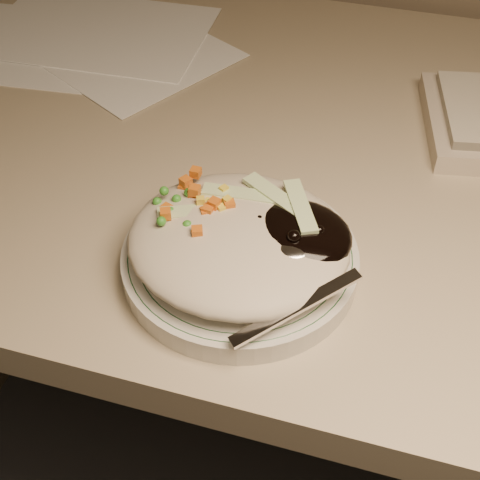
# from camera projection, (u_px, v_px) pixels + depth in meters

# --- Properties ---
(desk) EXTENTS (1.40, 0.70, 0.74)m
(desk) POSITION_uv_depth(u_px,v_px,m) (350.00, 273.00, 0.87)
(desk) COLOR tan
(desk) RESTS_ON ground
(plate) EXTENTS (0.21, 0.21, 0.02)m
(plate) POSITION_uv_depth(u_px,v_px,m) (240.00, 261.00, 0.59)
(plate) COLOR silver
(plate) RESTS_ON desk
(plate_rim) EXTENTS (0.20, 0.20, 0.00)m
(plate_rim) POSITION_uv_depth(u_px,v_px,m) (240.00, 253.00, 0.59)
(plate_rim) COLOR #144723
(plate_rim) RESTS_ON plate
(meal) EXTENTS (0.21, 0.19, 0.05)m
(meal) POSITION_uv_depth(u_px,v_px,m) (245.00, 237.00, 0.57)
(meal) COLOR #B7AC94
(meal) RESTS_ON plate
(papers) EXTENTS (0.42, 0.33, 0.00)m
(papers) POSITION_uv_depth(u_px,v_px,m) (88.00, 40.00, 0.90)
(papers) COLOR white
(papers) RESTS_ON desk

